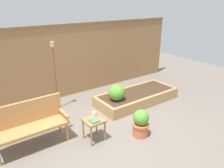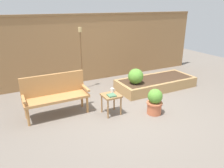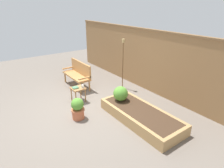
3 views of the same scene
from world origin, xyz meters
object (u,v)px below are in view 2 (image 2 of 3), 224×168
at_px(side_table, 111,98).
at_px(cup_on_table, 112,90).
at_px(potted_boxwood, 155,101).
at_px(garden_bench, 55,92).
at_px(book_on_table, 112,95).
at_px(tiki_torch, 81,48).
at_px(shrub_near_bench, 136,76).

xyz_separation_m(side_table, cup_on_table, (0.10, 0.12, 0.13)).
relative_size(cup_on_table, potted_boxwood, 0.20).
bearing_deg(side_table, garden_bench, 152.50).
relative_size(book_on_table, potted_boxwood, 0.30).
bearing_deg(tiki_torch, side_table, -89.09).
xyz_separation_m(cup_on_table, book_on_table, (-0.12, -0.20, -0.03)).
bearing_deg(potted_boxwood, side_table, 152.67).
relative_size(cup_on_table, shrub_near_bench, 0.28).
xyz_separation_m(garden_bench, side_table, (1.13, -0.59, -0.15)).
height_order(side_table, tiki_torch, tiki_torch).
height_order(side_table, shrub_near_bench, shrub_near_bench).
bearing_deg(book_on_table, side_table, 72.85).
bearing_deg(side_table, book_on_table, -109.04).
bearing_deg(garden_bench, cup_on_table, -20.80).
relative_size(shrub_near_bench, tiki_torch, 0.24).
bearing_deg(cup_on_table, shrub_near_bench, 31.46).
bearing_deg(potted_boxwood, tiki_torch, 111.92).
bearing_deg(cup_on_table, tiki_torch, 94.15).
relative_size(garden_bench, book_on_table, 7.98).
relative_size(garden_bench, shrub_near_bench, 3.34).
distance_m(book_on_table, tiki_torch, 2.05).
xyz_separation_m(garden_bench, book_on_table, (1.11, -0.66, -0.05)).
height_order(garden_bench, shrub_near_bench, garden_bench).
bearing_deg(cup_on_table, side_table, -127.72).
height_order(garden_bench, cup_on_table, garden_bench).
distance_m(book_on_table, shrub_near_bench, 1.48).
distance_m(cup_on_table, book_on_table, 0.23).
distance_m(potted_boxwood, shrub_near_bench, 1.30).
relative_size(side_table, potted_boxwood, 0.79).
bearing_deg(garden_bench, side_table, -27.50).
distance_m(shrub_near_bench, tiki_torch, 1.76).
bearing_deg(garden_bench, shrub_near_bench, 4.92).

